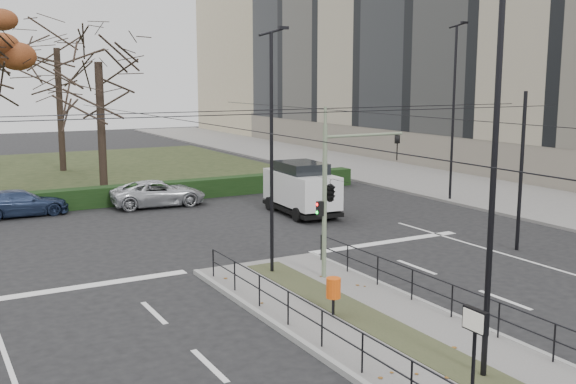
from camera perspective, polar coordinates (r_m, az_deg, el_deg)
name	(u,v)px	position (r m, az deg, el deg)	size (l,w,h in m)	color
ground	(334,306)	(19.65, 3.93, -9.63)	(140.00, 140.00, 0.00)	black
median_island	(388,332)	(17.72, 8.44, -11.66)	(4.40, 15.00, 0.14)	#62605D
sidewalk_east	(378,171)	(47.35, 7.65, 1.78)	(8.00, 90.00, 0.14)	#62605D
hedge	(18,204)	(34.88, -21.86, -0.93)	(38.00, 1.00, 1.00)	black
apartment_block	(471,26)	(55.04, 15.20, 13.40)	(13.09, 52.10, 21.64)	tan
median_railing	(391,299)	(17.34, 8.72, -8.97)	(4.14, 13.24, 0.92)	black
catenary	(306,181)	(20.16, 1.53, 0.92)	(20.00, 34.00, 6.00)	black
traffic_light	(332,189)	(21.42, 3.76, 0.25)	(3.33, 1.90, 4.89)	gray
litter_bin	(333,289)	(18.35, 3.87, -8.16)	(0.40, 0.40, 1.03)	black
info_panel	(475,334)	(13.02, 15.53, -11.47)	(0.12, 0.57, 2.20)	black
streetlamp_median_near	(494,172)	(14.41, 17.07, 1.66)	(0.73, 0.15, 8.74)	black
streetlamp_median_far	(272,150)	(21.69, -1.36, 3.56)	(0.66, 0.14, 7.94)	black
streetlamp_sidewalk	(454,110)	(36.29, 13.85, 6.74)	(0.77, 0.16, 9.19)	black
parked_car_third	(21,203)	(34.27, -21.70, -0.88)	(1.76, 4.32, 1.25)	#212E4D
parked_car_fourth	(158,193)	(34.97, -10.91, -0.10)	(2.20, 4.78, 1.33)	#B4B6BC
white_van	(301,187)	(32.24, 1.13, 0.41)	(2.42, 4.88, 2.51)	silver
bare_tree_center	(57,57)	(49.11, -18.97, 10.75)	(6.95, 6.95, 11.14)	black
bare_tree_near	(99,72)	(38.29, -15.73, 9.76)	(5.70, 5.70, 9.61)	black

